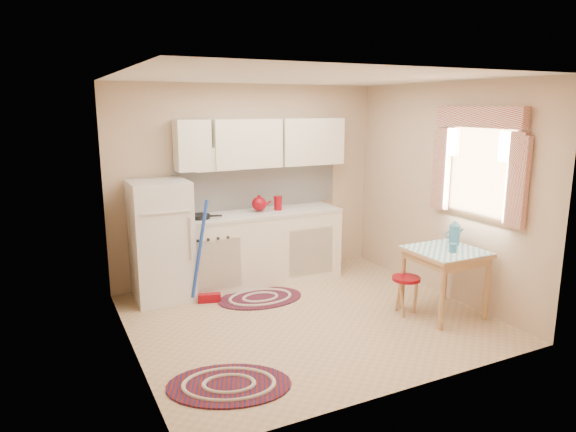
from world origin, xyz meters
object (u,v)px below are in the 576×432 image
object	(u,v)px
table	(444,282)
stool	(405,295)
base_cabinets	(254,249)
fridge	(161,241)

from	to	relation	value
table	stool	distance (m)	0.44
base_cabinets	stool	bearing A→B (deg)	-57.09
fridge	base_cabinets	bearing A→B (deg)	2.44
fridge	table	size ratio (longest dim) A/B	1.94
stool	table	bearing A→B (deg)	-26.06
table	base_cabinets	bearing A→B (deg)	128.06
base_cabinets	stool	distance (m)	2.01
fridge	stool	world-z (taller)	fridge
fridge	table	distance (m)	3.20
fridge	stool	distance (m)	2.82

